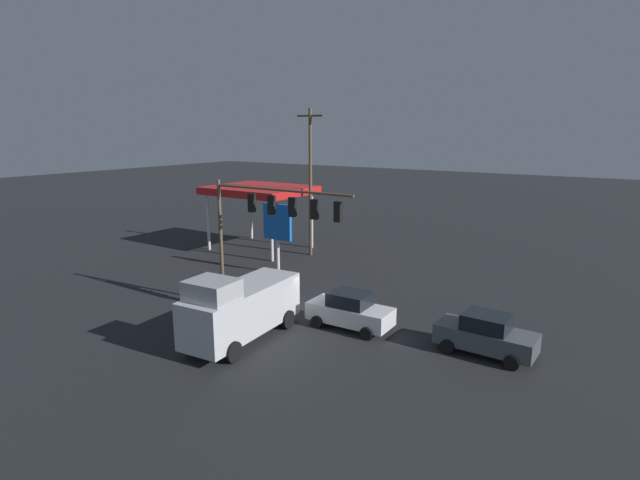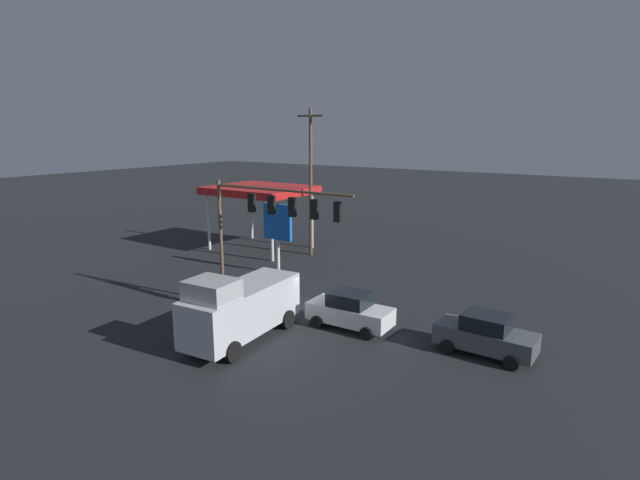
{
  "view_description": "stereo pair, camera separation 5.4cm",
  "coord_description": "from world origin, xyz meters",
  "views": [
    {
      "loc": [
        -15.29,
        21.23,
        10.06
      ],
      "look_at": [
        0.0,
        -2.0,
        3.89
      ],
      "focal_mm": 28.0,
      "sensor_mm": 36.0,
      "label": 1
    },
    {
      "loc": [
        -15.33,
        21.2,
        10.06
      ],
      "look_at": [
        0.0,
        -2.0,
        3.89
      ],
      "focal_mm": 28.0,
      "sensor_mm": 36.0,
      "label": 2
    }
  ],
  "objects": [
    {
      "name": "sedan_waiting",
      "position": [
        -9.94,
        -0.61,
        0.95
      ],
      "size": [
        4.46,
        2.19,
        1.93
      ],
      "rotation": [
        0.0,
        0.0,
        -0.04
      ],
      "color": "#474C51",
      "rests_on": "ground"
    },
    {
      "name": "fire_hydrant",
      "position": [
        4.75,
        4.52,
        0.44
      ],
      "size": [
        0.24,
        0.24,
        0.88
      ],
      "color": "red",
      "rests_on": "ground"
    },
    {
      "name": "traffic_signal_assembly",
      "position": [
        1.18,
        0.94,
        5.66
      ],
      "size": [
        8.84,
        0.43,
        7.31
      ],
      "color": "brown",
      "rests_on": "ground"
    },
    {
      "name": "sedan_far",
      "position": [
        -3.23,
        0.09,
        0.95
      ],
      "size": [
        4.43,
        2.13,
        1.93
      ],
      "rotation": [
        0.0,
        0.0,
        0.02
      ],
      "color": "silver",
      "rests_on": "ground"
    },
    {
      "name": "ground_plane",
      "position": [
        0.0,
        0.0,
        0.0
      ],
      "size": [
        200.0,
        200.0,
        0.0
      ],
      "primitive_type": "plane",
      "color": "black"
    },
    {
      "name": "gas_station_canopy",
      "position": [
        12.02,
        -11.0,
        4.99
      ],
      "size": [
        8.08,
        6.74,
        5.38
      ],
      "color": "red",
      "rests_on": "ground"
    },
    {
      "name": "price_sign",
      "position": [
        6.12,
        -5.86,
        3.53
      ],
      "size": [
        2.33,
        0.27,
        5.0
      ],
      "color": "silver",
      "rests_on": "ground"
    },
    {
      "name": "delivery_truck",
      "position": [
        0.4,
        4.38,
        1.69
      ],
      "size": [
        2.93,
        6.94,
        3.58
      ],
      "rotation": [
        0.0,
        0.0,
        1.64
      ],
      "color": "silver",
      "rests_on": "ground"
    },
    {
      "name": "utility_pole",
      "position": [
        7.2,
        -11.55,
        6.14
      ],
      "size": [
        2.4,
        0.26,
        11.7
      ],
      "color": "brown",
      "rests_on": "ground"
    }
  ]
}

